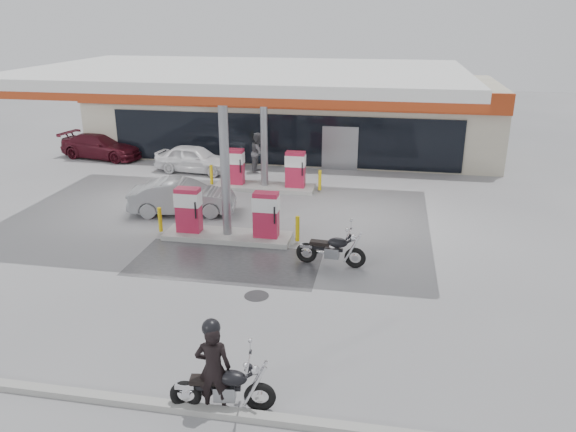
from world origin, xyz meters
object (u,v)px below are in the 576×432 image
pump_island_near (227,219)px  hatchback_silver (183,197)px  main_motorcycle (224,389)px  sedan_white (195,159)px  biker_main (213,368)px  attendant (258,152)px  parked_motorcycle (332,250)px  parked_car_left (102,146)px  pump_island_far (265,174)px

pump_island_near → hatchback_silver: 3.30m
main_motorcycle → sedan_white: bearing=103.0°
biker_main → attendant: (-3.24, 17.62, 0.02)m
biker_main → attendant: attendant is taller
biker_main → parked_motorcycle: bearing=-112.6°
pump_island_near → main_motorcycle: 9.14m
pump_island_near → attendant: 8.85m
hatchback_silver → attendant: bearing=-23.4°
main_motorcycle → parked_motorcycle: 7.35m
attendant → parked_motorcycle: bearing=-154.6°
parked_motorcycle → main_motorcycle: bearing=-96.4°
sedan_white → parked_car_left: bearing=79.0°
pump_island_near → pump_island_far: same height
sedan_white → pump_island_far: bearing=-112.5°
pump_island_near → attendant: attendant is taller
main_motorcycle → parked_car_left: bearing=115.5°
biker_main → hatchback_silver: bearing=-77.1°
hatchback_silver → parked_car_left: (-7.53, 7.80, -0.00)m
pump_island_near → pump_island_far: size_ratio=1.00×
pump_island_near → sedan_white: size_ratio=1.30×
attendant → parked_car_left: bearing=83.0°
attendant → main_motorcycle: bearing=-168.4°
main_motorcycle → attendant: bearing=92.9°
sedan_white → hatchback_silver: (1.61, -6.00, 0.01)m
parked_motorcycle → parked_car_left: parked_car_left is taller
pump_island_near → parked_motorcycle: pump_island_near is taller
sedan_white → hatchback_silver: size_ratio=0.96×
pump_island_far → attendant: bearing=108.6°
pump_island_near → pump_island_far: (0.00, 6.00, 0.00)m
pump_island_near → sedan_white: (-4.07, 8.20, -0.04)m
parked_motorcycle → attendant: (-4.80, 10.37, 0.48)m
main_motorcycle → hatchback_silver: size_ratio=0.52×
biker_main → sedan_white: (-6.37, 17.02, -0.29)m
pump_island_near → attendant: size_ratio=2.60×
attendant → parked_car_left: (-9.06, 1.20, -0.31)m
pump_island_near → parked_car_left: 14.14m
pump_island_near → biker_main: biker_main is taller
biker_main → parked_car_left: bearing=-67.3°
main_motorcycle → biker_main: size_ratio=1.11×
parked_motorcycle → hatchback_silver: (-6.32, 3.77, 0.17)m
pump_island_near → biker_main: 9.12m
main_motorcycle → biker_main: biker_main is taller
pump_island_near → sedan_white: pump_island_near is taller
attendant → pump_island_far: bearing=-160.9°
pump_island_near → attendant: (-0.94, 8.80, 0.28)m
pump_island_far → hatchback_silver: (-2.47, -3.80, -0.03)m
biker_main → attendant: size_ratio=0.98×
pump_island_far → sedan_white: 4.63m
main_motorcycle → hatchback_silver: bearing=106.1°
main_motorcycle → attendant: 17.93m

